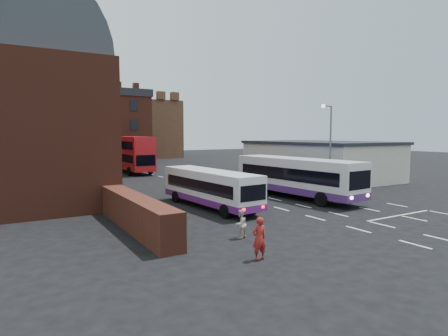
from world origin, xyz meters
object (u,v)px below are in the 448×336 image
bus_white_outbound (210,186)px  bus_red_double (130,153)px  pedestrian_red (259,238)px  pedestrian_beige (241,224)px  bus_blue (287,173)px  street_lamp (329,140)px  bus_white_inbound (296,175)px

bus_white_outbound → bus_red_double: (2.40, 26.31, 1.00)m
pedestrian_red → pedestrian_beige: bearing=-108.1°
pedestrian_red → pedestrian_beige: pedestrian_red is taller
bus_blue → street_lamp: size_ratio=1.33×
bus_white_outbound → pedestrian_red: 11.10m
bus_white_inbound → bus_red_double: (-5.41, 26.34, 0.65)m
bus_white_inbound → pedestrian_beige: bearing=31.6°
bus_white_outbound → bus_red_double: size_ratio=0.81×
street_lamp → bus_blue: bearing=138.7°
bus_white_inbound → pedestrian_red: bearing=38.2°
bus_white_inbound → bus_blue: bus_white_inbound is taller
bus_white_inbound → street_lamp: size_ratio=1.55×
pedestrian_beige → bus_red_double: bearing=-117.6°
bus_red_double → pedestrian_beige: (-4.81, -33.84, -1.80)m
bus_blue → pedestrian_beige: 16.11m
bus_blue → pedestrian_beige: (-12.01, -10.70, -0.87)m
bus_white_outbound → pedestrian_red: bearing=-112.3°
bus_blue → bus_red_double: bearing=-82.5°
street_lamp → pedestrian_red: 19.77m
bus_white_inbound → bus_red_double: 26.90m
bus_white_outbound → bus_blue: (9.60, 3.17, 0.06)m
bus_red_double → pedestrian_red: 37.33m
bus_white_outbound → street_lamp: street_lamp is taller
bus_white_outbound → pedestrian_red: (-3.49, -10.52, -0.64)m
bus_white_outbound → street_lamp: bearing=-0.0°
street_lamp → pedestrian_beige: (-14.68, -8.36, -3.87)m
bus_white_outbound → pedestrian_beige: size_ratio=6.72×
pedestrian_red → street_lamp: bearing=-142.4°
bus_white_outbound → bus_red_double: bearing=80.9°
pedestrian_red → bus_blue: bearing=-131.9°
bus_blue → pedestrian_beige: bearing=31.9°
bus_red_double → pedestrian_red: bearing=80.3°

